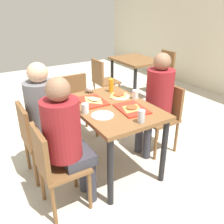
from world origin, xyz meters
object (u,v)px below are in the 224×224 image
Objects in this scene: person_in_brown_jacket at (67,135)px; plastic_cup_b at (85,108)px; tray_red_near at (92,101)px; chair_near_right at (54,164)px; tray_red_far at (132,109)px; background_chair_near at (102,79)px; chair_far_side at (164,113)px; chair_near_left at (36,136)px; background_chair_far at (164,68)px; person_in_red at (46,112)px; condiment_bottle at (111,85)px; chair_left_end at (77,101)px; foil_bundle at (90,89)px; soda_can at (141,116)px; person_far_side at (157,97)px; paper_plate_center at (120,96)px; pizza_slice_c at (119,95)px; background_table at (136,66)px; paper_plate_near_edge at (102,115)px; pizza_slice_b at (132,107)px; main_table at (112,115)px; pizza_slice_a at (93,99)px; plastic_cup_a at (135,94)px.

person_in_brown_jacket reaches higher than plastic_cup_b.
person_in_brown_jacket is 0.68m from tray_red_near.
chair_near_right reaches higher than tray_red_far.
background_chair_near is at bearing 143.42° from person_in_brown_jacket.
background_chair_near is at bearing 178.32° from chair_far_side.
background_chair_far is at bearing 114.41° from chair_near_left.
person_in_red is 7.89× the size of condiment_bottle.
chair_left_end is 2.37× the size of tray_red_far.
plastic_cup_b is 1.00× the size of foil_bundle.
soda_can is at bearing 2.31° from foil_bundle.
person_far_side is 2.36m from background_chair_far.
paper_plate_center is 0.03m from pizza_slice_c.
background_chair_near reaches higher than background_table.
background_chair_far is (0.00, 0.73, -0.14)m from background_table.
pizza_slice_b reaches higher than paper_plate_near_edge.
person_in_brown_jacket reaches higher than soda_can.
tray_red_near is 0.30m from foil_bundle.
paper_plate_near_edge is (0.17, -0.21, 0.12)m from main_table.
tray_red_near is 0.37m from paper_plate_near_edge.
chair_near_left is at bearing -94.86° from pizza_slice_c.
main_table is 0.83m from chair_near_left.
person_far_side is 1.48× the size of background_chair_far.
paper_plate_near_edge is at bearing -29.26° from background_chair_near.
pizza_slice_b is at bearing -14.22° from pizza_slice_c.
pizza_slice_a is at bearing -102.64° from chair_far_side.
main_table is 0.50m from foil_bundle.
tray_red_near is at bearing -104.43° from person_far_side.
background_chair_far is (-1.83, 2.49, -0.28)m from paper_plate_near_edge.
person_in_red is (-0.28, -0.63, 0.08)m from main_table.
chair_near_right is at bearing -60.33° from plastic_cup_b.
tray_red_far is at bearing 161.10° from soda_can.
paper_plate_center is at bearing -140.59° from plastic_cup_a.
plastic_cup_b is 2.53m from background_table.
tray_red_far is 1.64× the size of paper_plate_near_edge.
chair_left_end is at bearing -160.04° from condiment_bottle.
chair_far_side is 8.53× the size of foil_bundle.
condiment_bottle reaches higher than soda_can.
chair_left_end is at bearing 147.90° from chair_near_right.
person_in_brown_jacket is 1.06m from condiment_bottle.
main_table is 6.98× the size of condiment_bottle.
person_in_brown_jacket is (1.22, -0.63, 0.25)m from chair_left_end.
plastic_cup_a is at bearing 68.99° from pizza_slice_a.
paper_plate_near_edge is at bearing -95.85° from pizza_slice_b.
plastic_cup_a reaches higher than background_chair_near.
plastic_cup_b is at bearing -18.52° from chair_left_end.
pizza_slice_b is 2.45× the size of foil_bundle.
condiment_bottle is at bearing 170.29° from tray_red_far.
soda_can is at bearing 11.58° from pizza_slice_a.
person_in_red is at bearing 90.00° from chair_near_left.
pizza_slice_a is at bearing -111.01° from plastic_cup_a.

